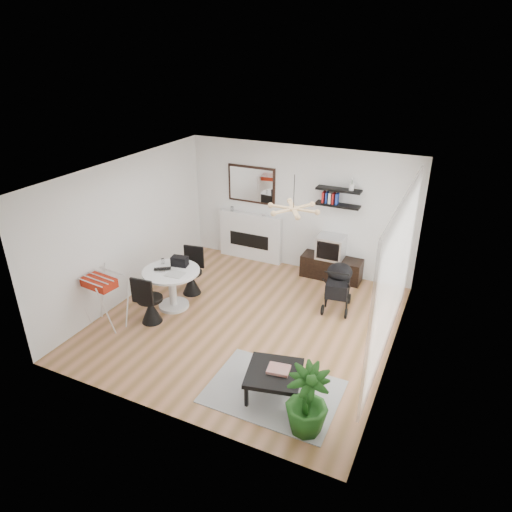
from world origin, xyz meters
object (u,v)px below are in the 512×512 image
at_px(crt_tv, 331,247).
at_px(potted_plant, 307,401).
at_px(stroller, 338,288).
at_px(drying_rack, 105,299).
at_px(coffee_table, 274,374).
at_px(tv_console, 331,268).
at_px(dining_table, 172,283).
at_px(fireplace, 251,231).

relative_size(crt_tv, potted_plant, 0.56).
relative_size(crt_tv, stroller, 0.57).
bearing_deg(drying_rack, coffee_table, 0.28).
relative_size(tv_console, drying_rack, 1.28).
bearing_deg(potted_plant, dining_table, 151.08).
bearing_deg(fireplace, drying_rack, -106.81).
bearing_deg(crt_tv, fireplace, 175.32).
bearing_deg(coffee_table, stroller, 86.99).
bearing_deg(fireplace, tv_console, -4.49).
distance_m(drying_rack, coffee_table, 3.38).
bearing_deg(stroller, dining_table, -163.29).
xyz_separation_m(coffee_table, potted_plant, (0.63, -0.44, 0.13)).
height_order(crt_tv, drying_rack, drying_rack).
height_order(coffee_table, potted_plant, potted_plant).
bearing_deg(tv_console, potted_plant, -77.51).
bearing_deg(fireplace, dining_table, -98.45).
height_order(tv_console, coffee_table, tv_console).
xyz_separation_m(tv_console, potted_plant, (0.94, -4.22, 0.25)).
xyz_separation_m(dining_table, stroller, (2.80, 1.31, -0.10)).
xyz_separation_m(tv_console, stroller, (0.44, -1.10, 0.17)).
relative_size(tv_console, crt_tv, 2.31).
height_order(fireplace, tv_console, fireplace).
height_order(tv_console, drying_rack, drying_rack).
bearing_deg(fireplace, crt_tv, -4.68).
xyz_separation_m(stroller, potted_plant, (0.49, -3.12, 0.08)).
distance_m(fireplace, crt_tv, 1.94).
distance_m(dining_table, stroller, 3.09).
height_order(fireplace, drying_rack, fireplace).
height_order(dining_table, drying_rack, drying_rack).
bearing_deg(dining_table, drying_rack, -124.62).
bearing_deg(drying_rack, stroller, 40.02).
height_order(fireplace, dining_table, fireplace).
distance_m(dining_table, potted_plant, 3.76).
bearing_deg(coffee_table, tv_console, 94.57).
bearing_deg(potted_plant, crt_tv, 103.03).
xyz_separation_m(fireplace, tv_console, (1.97, -0.15, -0.45)).
distance_m(dining_table, drying_rack, 1.23).
bearing_deg(dining_table, stroller, 25.04).
xyz_separation_m(crt_tv, potted_plant, (0.98, -4.22, -0.22)).
relative_size(drying_rack, potted_plant, 1.01).
xyz_separation_m(tv_console, crt_tv, (-0.04, -0.00, 0.48)).
height_order(tv_console, dining_table, dining_table).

